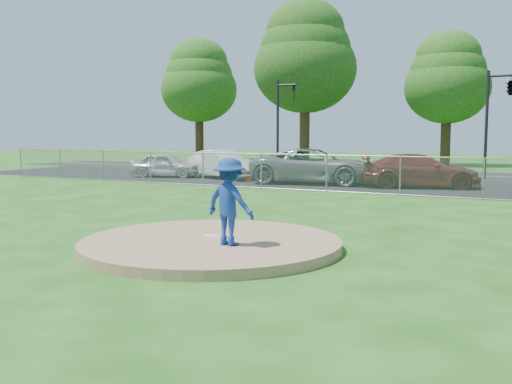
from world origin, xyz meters
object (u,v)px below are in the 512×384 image
at_px(tree_far_left, 199,80).
at_px(traffic_signal_left, 281,117).
at_px(parked_car_white, 223,164).
at_px(parked_car_darkred, 420,171).
at_px(parked_car_gray, 314,166).
at_px(tree_center, 448,77).
at_px(pitcher, 230,202).
at_px(traffic_signal_center, 508,89).
at_px(parked_car_silver, 166,165).
at_px(traffic_cone, 249,174).
at_px(tree_left, 305,56).

xyz_separation_m(tree_far_left, traffic_signal_left, (13.24, -11.00, -3.70)).
bearing_deg(parked_car_white, parked_car_darkred, -70.96).
height_order(traffic_signal_left, parked_car_gray, traffic_signal_left).
distance_m(tree_far_left, parked_car_white, 22.33).
height_order(tree_center, pitcher, tree_center).
distance_m(traffic_signal_center, parked_car_silver, 18.24).
distance_m(tree_center, traffic_cone, 20.90).
height_order(tree_far_left, traffic_signal_left, tree_far_left).
height_order(tree_center, parked_car_silver, tree_center).
bearing_deg(parked_car_silver, traffic_signal_left, -43.73).
relative_size(tree_center, traffic_cone, 13.53).
xyz_separation_m(traffic_signal_center, parked_car_silver, (-16.48, -6.75, -3.94)).
distance_m(tree_center, pitcher, 34.81).
xyz_separation_m(parked_car_silver, parked_car_gray, (8.68, -0.06, 0.17)).
bearing_deg(traffic_signal_left, tree_center, 57.10).
xyz_separation_m(parked_car_silver, parked_car_darkred, (13.54, 0.26, 0.08)).
bearing_deg(tree_left, parked_car_white, -83.27).
xyz_separation_m(parked_car_silver, parked_car_white, (3.30, 0.56, 0.09)).
bearing_deg(tree_left, pitcher, -69.60).
relative_size(tree_left, tree_center, 1.27).
xyz_separation_m(traffic_cone, parked_car_gray, (3.40, 0.19, 0.46)).
bearing_deg(parked_car_silver, parked_car_gray, -105.09).
bearing_deg(traffic_signal_center, traffic_signal_left, 180.00).
relative_size(traffic_signal_left, parked_car_gray, 0.94).
bearing_deg(parked_car_silver, tree_center, -46.24).
bearing_deg(traffic_signal_left, parked_car_silver, -119.03).
bearing_deg(traffic_signal_center, parked_car_white, -154.85).
bearing_deg(traffic_cone, parked_car_darkred, 3.47).
distance_m(traffic_signal_left, traffic_signal_center, 12.79).
relative_size(tree_far_left, tree_center, 1.09).
height_order(tree_center, parked_car_darkred, tree_center).
xyz_separation_m(tree_center, traffic_signal_left, (-7.76, -12.00, -3.11)).
bearing_deg(parked_car_white, tree_left, 27.49).
relative_size(parked_car_gray, parked_car_darkred, 1.17).
bearing_deg(tree_far_left, parked_car_darkred, -37.22).
height_order(parked_car_white, parked_car_gray, parked_car_gray).
xyz_separation_m(traffic_signal_left, parked_car_darkred, (9.79, -6.49, -2.62)).
relative_size(tree_center, parked_car_darkred, 1.94).
distance_m(tree_far_left, parked_car_gray, 26.19).
bearing_deg(parked_car_white, parked_car_silver, 120.42).
bearing_deg(parked_car_darkred, parked_car_silver, 72.92).
bearing_deg(traffic_signal_left, traffic_signal_center, -0.00).
xyz_separation_m(traffic_signal_left, parked_car_silver, (-3.75, -6.75, -2.69)).
relative_size(tree_center, parked_car_silver, 2.54).
relative_size(tree_center, parked_car_white, 2.17).
bearing_deg(tree_left, parked_car_darkred, -52.18).
bearing_deg(parked_car_silver, traffic_cone, -107.36).
height_order(tree_left, parked_car_gray, tree_left).
bearing_deg(tree_far_left, traffic_signal_left, -39.73).
height_order(pitcher, parked_car_silver, pitcher).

